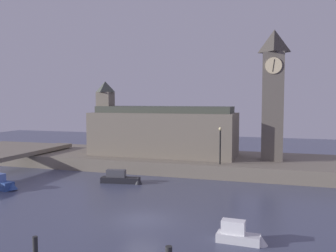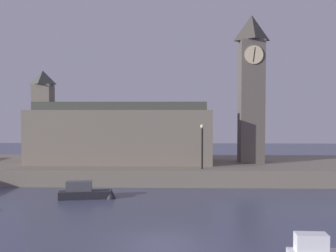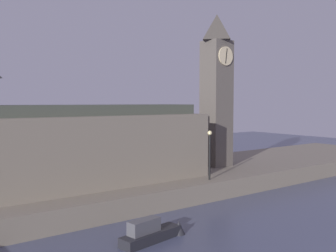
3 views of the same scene
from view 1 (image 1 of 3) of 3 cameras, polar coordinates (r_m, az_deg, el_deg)
ground_plane at (r=26.41m, az=-4.03°, el=-14.39°), size 120.00×120.00×0.00m
far_embankment at (r=44.91m, az=5.37°, el=-5.67°), size 70.00×12.00×1.50m
clock_tower at (r=43.12m, az=16.11°, el=4.91°), size 2.58×2.61×14.72m
parliament_hall at (r=45.67m, az=-1.10°, el=-0.80°), size 17.96×6.77×9.26m
streetlamp at (r=39.16m, az=8.15°, el=-2.37°), size 0.36×0.36×3.98m
boat_barge_dark at (r=37.36m, az=-7.06°, el=-8.15°), size 4.51×1.64×1.50m
boat_tour_blue at (r=37.81m, az=-24.46°, el=-8.19°), size 3.26×1.59×1.49m
boat_ferry_white at (r=22.70m, az=11.34°, el=-16.38°), size 3.00×1.07×1.34m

